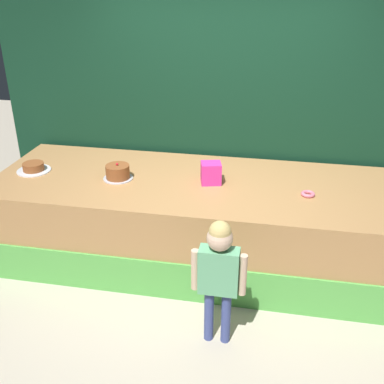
{
  "coord_description": "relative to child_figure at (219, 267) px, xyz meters",
  "views": [
    {
      "loc": [
        0.54,
        -3.12,
        2.59
      ],
      "look_at": [
        -0.13,
        0.41,
        0.85
      ],
      "focal_mm": 42.61,
      "sensor_mm": 36.0,
      "label": 1
    }
  ],
  "objects": [
    {
      "name": "curtain_backdrop",
      "position": [
        -0.23,
        1.89,
        0.77
      ],
      "size": [
        4.76,
        0.08,
        2.9
      ],
      "primitive_type": "cube",
      "color": "#113823",
      "rests_on": "ground_plane"
    },
    {
      "name": "ground_plane",
      "position": [
        -0.23,
        0.42,
        -0.68
      ],
      "size": [
        12.0,
        12.0,
        0.0
      ],
      "primitive_type": "plane",
      "color": "#BCB29E"
    },
    {
      "name": "donut",
      "position": [
        0.64,
        1.0,
        0.16
      ],
      "size": [
        0.12,
        0.12,
        0.03
      ],
      "primitive_type": "torus",
      "color": "pink",
      "rests_on": "stage_platform"
    },
    {
      "name": "child_figure",
      "position": [
        0.0,
        0.0,
        0.0
      ],
      "size": [
        0.41,
        0.19,
        1.05
      ],
      "color": "#3F4C8C",
      "rests_on": "ground_plane"
    },
    {
      "name": "cake_center",
      "position": [
        -1.1,
        1.03,
        0.21
      ],
      "size": [
        0.28,
        0.28,
        0.16
      ],
      "color": "silver",
      "rests_on": "stage_platform"
    },
    {
      "name": "pink_box",
      "position": [
        -0.23,
        1.11,
        0.25
      ],
      "size": [
        0.21,
        0.2,
        0.2
      ],
      "primitive_type": "cube",
      "rotation": [
        0.0,
        0.0,
        0.25
      ],
      "color": "#F833A0",
      "rests_on": "stage_platform"
    },
    {
      "name": "cake_left",
      "position": [
        -1.98,
        1.06,
        0.18
      ],
      "size": [
        0.33,
        0.33,
        0.08
      ],
      "color": "silver",
      "rests_on": "stage_platform"
    },
    {
      "name": "stage_platform",
      "position": [
        -0.23,
        1.1,
        -0.27
      ],
      "size": [
        4.11,
        1.39,
        0.83
      ],
      "color": "#B27F4C",
      "rests_on": "ground_plane"
    }
  ]
}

